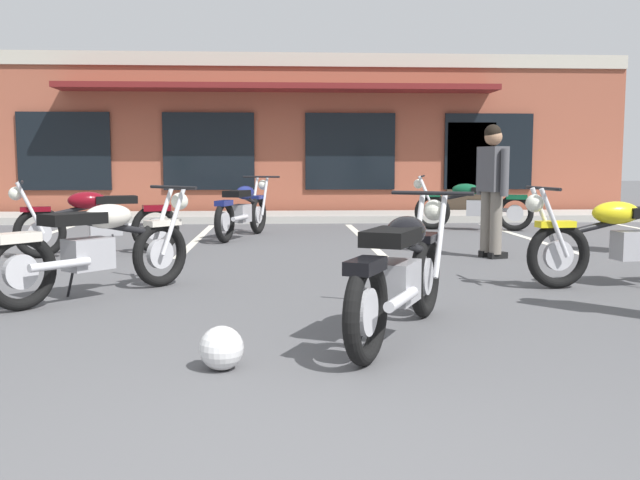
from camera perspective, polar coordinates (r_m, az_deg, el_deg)
ground_plane at (r=6.43m, az=-3.02°, el=-4.56°), size 80.00×80.00×0.00m
sidewalk_kerb at (r=14.99m, az=-3.19°, el=1.86°), size 22.00×1.80×0.14m
brick_storefront_building at (r=19.05m, az=-3.24°, el=8.01°), size 15.69×6.98×3.61m
painted_stall_lines at (r=11.41m, az=-3.15°, el=0.17°), size 13.26×4.80×0.01m
motorcycle_foreground_classic at (r=4.92m, az=6.50°, el=-2.46°), size 1.19×1.96×0.98m
motorcycle_red_sportbike at (r=12.98m, az=12.05°, el=2.80°), size 2.06×0.89×0.98m
motorcycle_silver_naked at (r=6.65m, az=-17.29°, el=-0.45°), size 1.57×1.73×0.98m
motorcycle_blue_standard at (r=7.51m, az=23.23°, el=0.06°), size 2.11×0.68×0.98m
motorcycle_green_cafe_racer at (r=11.46m, az=-6.19°, el=2.47°), size 0.98×2.04×0.98m
motorcycle_orange_scrambler at (r=9.67m, az=-17.37°, el=1.54°), size 2.03×1.01×0.98m
person_in_black_shirt at (r=9.23m, az=13.60°, el=4.48°), size 0.37×0.60×1.68m
helmet_on_pavement at (r=4.22m, az=-7.87°, el=-8.54°), size 0.26×0.26×0.26m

